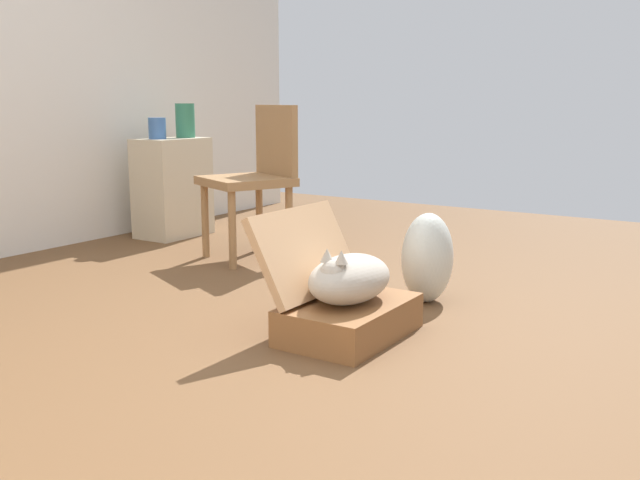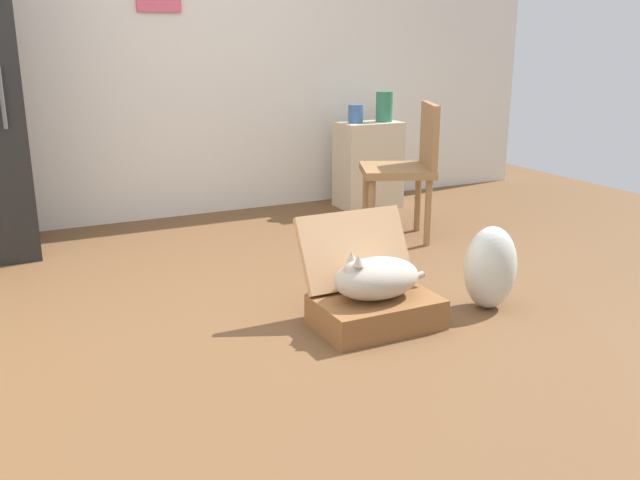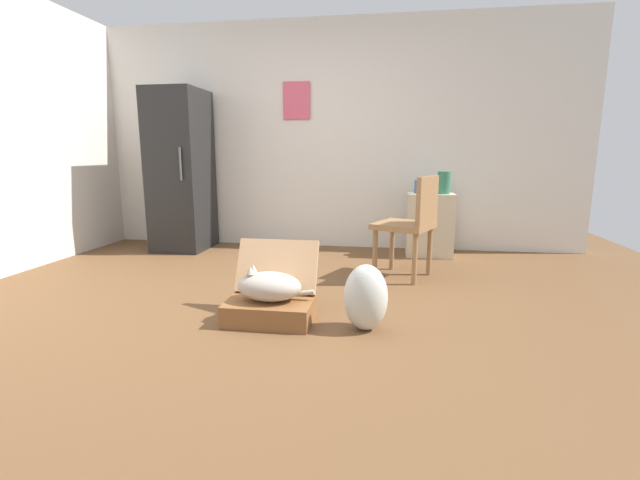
# 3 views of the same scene
# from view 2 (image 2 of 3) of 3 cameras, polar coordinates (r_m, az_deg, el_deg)

# --- Properties ---
(ground_plane) EXTENTS (7.68, 7.68, 0.00)m
(ground_plane) POSITION_cam_2_polar(r_m,az_deg,el_deg) (3.45, -1.58, -6.05)
(ground_plane) COLOR brown
(ground_plane) RESTS_ON ground
(wall_back) EXTENTS (6.40, 0.15, 2.60)m
(wall_back) POSITION_cam_2_polar(r_m,az_deg,el_deg) (5.33, -12.37, 15.80)
(wall_back) COLOR silver
(wall_back) RESTS_ON ground
(suitcase_base) EXTENTS (0.57, 0.38, 0.14)m
(suitcase_base) POSITION_cam_2_polar(r_m,az_deg,el_deg) (3.28, 4.65, -5.94)
(suitcase_base) COLOR brown
(suitcase_base) RESTS_ON ground
(suitcase_lid) EXTENTS (0.57, 0.21, 0.36)m
(suitcase_lid) POSITION_cam_2_polar(r_m,az_deg,el_deg) (3.37, 2.89, -0.78)
(suitcase_lid) COLOR tan
(suitcase_lid) RESTS_ON suitcase_base
(cat) EXTENTS (0.51, 0.28, 0.24)m
(cat) POSITION_cam_2_polar(r_m,az_deg,el_deg) (3.22, 4.60, -3.13)
(cat) COLOR #B2A899
(cat) RESTS_ON suitcase_base
(plastic_bag_white) EXTENTS (0.28, 0.23, 0.42)m
(plastic_bag_white) POSITION_cam_2_polar(r_m,az_deg,el_deg) (3.55, 13.91, -2.23)
(plastic_bag_white) COLOR silver
(plastic_bag_white) RESTS_ON ground
(side_table) EXTENTS (0.49, 0.32, 0.68)m
(side_table) POSITION_cam_2_polar(r_m,az_deg,el_deg) (5.59, 4.00, 6.24)
(side_table) COLOR beige
(side_table) RESTS_ON ground
(vase_tall) EXTENTS (0.12, 0.12, 0.14)m
(vase_tall) POSITION_cam_2_polar(r_m,az_deg,el_deg) (5.47, 2.96, 10.40)
(vase_tall) COLOR #38609E
(vase_tall) RESTS_ON side_table
(vase_short) EXTENTS (0.13, 0.13, 0.24)m
(vase_short) POSITION_cam_2_polar(r_m,az_deg,el_deg) (5.57, 5.33, 10.94)
(vase_short) COLOR #2D7051
(vase_short) RESTS_ON side_table
(chair) EXTENTS (0.61, 0.61, 0.91)m
(chair) POSITION_cam_2_polar(r_m,az_deg,el_deg) (4.65, 7.26, 6.23)
(chair) COLOR olive
(chair) RESTS_ON ground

